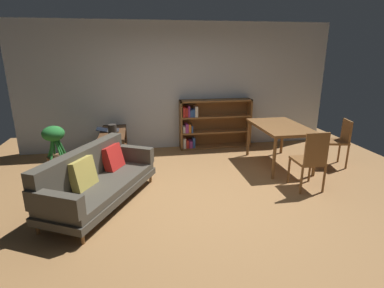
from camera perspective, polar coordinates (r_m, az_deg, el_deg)
The scene contains 11 objects.
ground_plane at distance 4.59m, azimuth 2.16°, elevation -10.39°, with size 8.16×8.16×0.00m, color #9E7042.
back_wall_panel at distance 6.78m, azimuth -2.57°, elevation 10.60°, with size 6.80×0.10×2.70m, color silver.
fabric_couch at distance 4.57m, azimuth -17.46°, elevation -6.18°, with size 1.59×2.08×0.79m.
media_console at distance 6.14m, azimuth -14.38°, elevation -0.61°, with size 0.47×1.23×0.61m.
open_laptop at distance 6.15m, azimuth -15.17°, elevation 2.53°, with size 0.42×0.29×0.06m.
desk_speaker at distance 5.72m, azimuth -14.61°, elevation 2.46°, with size 0.15×0.15×0.22m.
potted_floor_plant at distance 6.08m, azimuth -24.20°, elevation -0.24°, with size 0.39×0.41×0.82m.
dining_table at distance 5.95m, azimuth 16.10°, elevation 2.63°, with size 0.85×1.36×0.78m.
dining_chair_near at distance 6.36m, azimuth 25.68°, elevation 0.73°, with size 0.48×0.46×0.89m.
dining_chair_far at distance 5.05m, azimuth 21.27°, elevation -2.48°, with size 0.42×0.46×0.96m.
bookshelf at distance 6.87m, azimuth 3.46°, elevation 3.80°, with size 1.60×0.31×1.08m.
Camera 1 is at (-0.87, -3.98, 2.12)m, focal length 28.62 mm.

